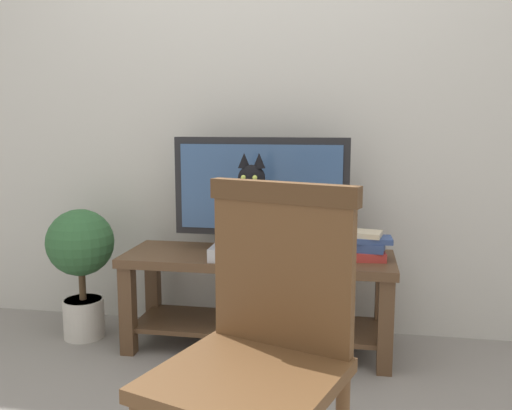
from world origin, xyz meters
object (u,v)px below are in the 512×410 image
(tv, at_px, (261,192))
(book_stack, at_px, (365,246))
(potted_plant, at_px, (81,257))
(tv_stand, at_px, (258,284))
(cat, at_px, (253,212))
(media_box, at_px, (253,251))
(wooden_chair, at_px, (262,335))

(tv, relative_size, book_stack, 3.68)
(book_stack, xyz_separation_m, potted_plant, (-1.48, -0.01, -0.12))
(tv_stand, distance_m, cat, 0.39)
(tv_stand, relative_size, tv, 1.51)
(tv, relative_size, media_box, 2.27)
(tv_stand, xyz_separation_m, wooden_chair, (0.22, -1.21, 0.23))
(media_box, relative_size, cat, 0.87)
(tv, xyz_separation_m, book_stack, (0.53, -0.09, -0.24))
(wooden_chair, relative_size, potted_plant, 1.41)
(potted_plant, bearing_deg, tv_stand, 0.82)
(tv_stand, bearing_deg, tv, 89.98)
(media_box, relative_size, book_stack, 1.62)
(media_box, xyz_separation_m, cat, (0.00, -0.02, 0.20))
(cat, xyz_separation_m, wooden_chair, (0.23, -1.13, -0.16))
(tv_stand, bearing_deg, cat, -96.43)
(media_box, distance_m, potted_plant, 0.95)
(media_box, distance_m, wooden_chair, 1.17)
(tv_stand, relative_size, book_stack, 5.56)
(cat, distance_m, potted_plant, 0.99)
(tv_stand, relative_size, potted_plant, 1.93)
(media_box, height_order, cat, cat)
(tv_stand, xyz_separation_m, cat, (-0.01, -0.08, 0.38))
(tv, distance_m, wooden_chair, 1.34)
(tv_stand, bearing_deg, book_stack, 0.04)
(cat, distance_m, book_stack, 0.57)
(book_stack, bearing_deg, media_box, -173.12)
(cat, relative_size, book_stack, 1.86)
(tv, height_order, media_box, tv)
(tv_stand, distance_m, potted_plant, 0.96)
(tv_stand, height_order, book_stack, book_stack)
(tv, distance_m, media_box, 0.32)
(tv, bearing_deg, media_box, -93.82)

